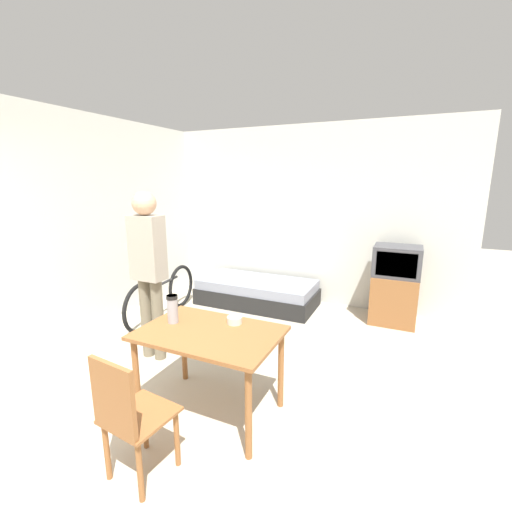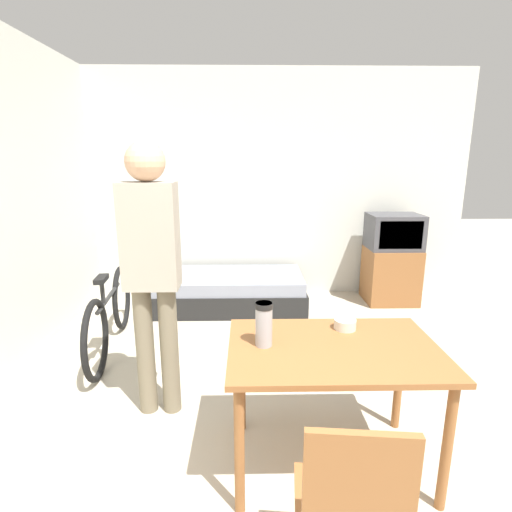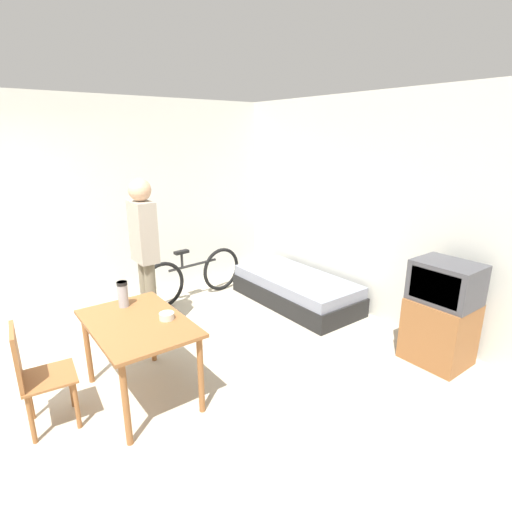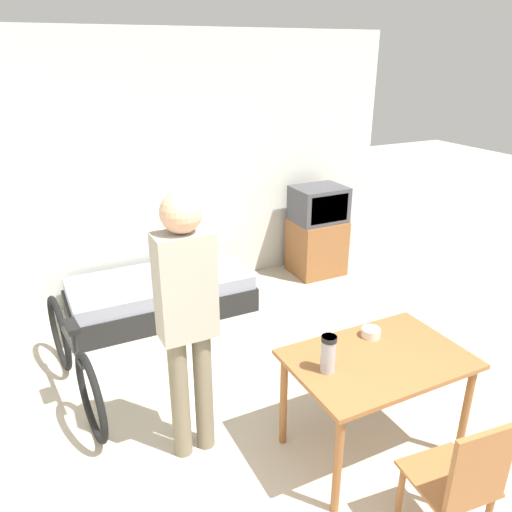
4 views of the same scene
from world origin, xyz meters
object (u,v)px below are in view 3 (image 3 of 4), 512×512
object	(u,v)px
tv	(442,314)
mate_bowl	(167,316)
bicycle	(194,276)
person_standing	(144,246)
thermos_flask	(123,293)
daybed	(296,289)
wooden_chair	(35,373)
dining_table	(138,332)

from	to	relation	value
tv	mate_bowl	size ratio (longest dim) A/B	8.42
bicycle	person_standing	xyz separation A→B (m)	(0.62, -0.90, 0.72)
thermos_flask	mate_bowl	bearing A→B (deg)	22.37
daybed	wooden_chair	size ratio (longest dim) A/B	2.05
tv	thermos_flask	distance (m)	3.07
bicycle	mate_bowl	bearing A→B (deg)	-33.99
bicycle	wooden_chair	bearing A→B (deg)	-54.36
dining_table	wooden_chair	size ratio (longest dim) A/B	1.26
dining_table	bicycle	distance (m)	2.22
tv	person_standing	distance (m)	3.15
tv	dining_table	world-z (taller)	tv
tv	wooden_chair	size ratio (longest dim) A/B	1.20
tv	dining_table	xyz separation A→B (m)	(-1.25, -2.61, 0.11)
wooden_chair	bicycle	distance (m)	2.72
person_standing	thermos_flask	bearing A→B (deg)	-35.99
tv	wooden_chair	distance (m)	3.65
thermos_flask	person_standing	bearing A→B (deg)	144.01
daybed	person_standing	xyz separation A→B (m)	(-0.34, -1.94, 0.86)
dining_table	bicycle	world-z (taller)	bicycle
daybed	dining_table	xyz separation A→B (m)	(0.71, -2.46, 0.44)
thermos_flask	bicycle	bearing A→B (deg)	133.03
daybed	person_standing	size ratio (longest dim) A/B	1.01
daybed	bicycle	size ratio (longest dim) A/B	1.12
daybed	bicycle	distance (m)	1.43
wooden_chair	bicycle	size ratio (longest dim) A/B	0.55
daybed	person_standing	bearing A→B (deg)	-100.03
person_standing	dining_table	bearing A→B (deg)	-26.22
bicycle	tv	bearing A→B (deg)	22.12
daybed	bicycle	xyz separation A→B (m)	(-0.97, -1.04, 0.14)
person_standing	thermos_flask	distance (m)	0.87
dining_table	person_standing	size ratio (longest dim) A/B	0.62
tv	wooden_chair	xyz separation A→B (m)	(-1.34, -3.40, -0.03)
tv	thermos_flask	size ratio (longest dim) A/B	4.42
dining_table	daybed	bearing A→B (deg)	106.08
daybed	mate_bowl	bearing A→B (deg)	-69.93
wooden_chair	thermos_flask	bearing A→B (deg)	108.83
daybed	person_standing	distance (m)	2.15
tv	person_standing	xyz separation A→B (m)	(-2.30, -2.09, 0.54)
tv	mate_bowl	world-z (taller)	tv
thermos_flask	mate_bowl	world-z (taller)	thermos_flask
bicycle	thermos_flask	distance (m)	1.99
mate_bowl	bicycle	bearing A→B (deg)	146.01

